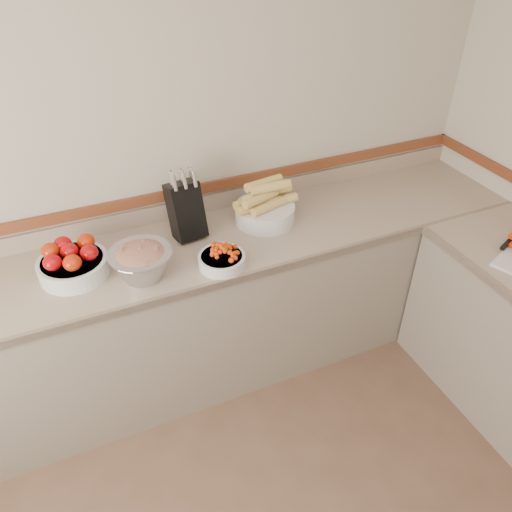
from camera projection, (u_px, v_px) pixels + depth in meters
name	position (u px, v px, depth m)	size (l,w,h in m)	color
back_wall	(141.00, 155.00, 2.53)	(4.00, 4.00, 0.00)	#BCB09B
counter_back	(176.00, 317.00, 2.79)	(4.00, 0.65, 1.08)	gray
knife_block	(186.00, 209.00, 2.58)	(0.18, 0.21, 0.39)	black
tomato_bowl	(72.00, 262.00, 2.35)	(0.33, 0.33, 0.16)	silver
cherry_tomato_bowl	(222.00, 258.00, 2.42)	(0.23, 0.23, 0.13)	silver
corn_bowl	(265.00, 207.00, 2.73)	(0.36, 0.33, 0.24)	silver
rhubarb_bowl	(141.00, 261.00, 2.33)	(0.30, 0.30, 0.17)	#B2B2BA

